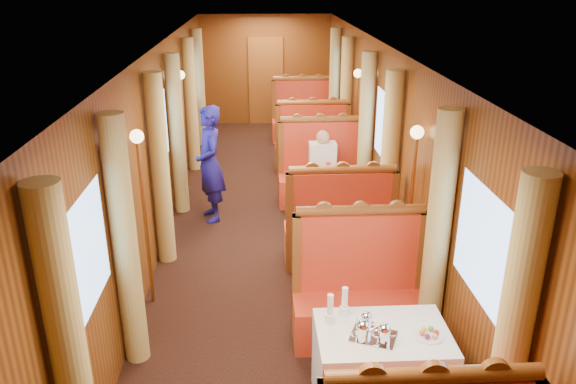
{
  "coord_description": "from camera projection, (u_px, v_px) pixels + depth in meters",
  "views": [
    {
      "loc": [
        -0.2,
        -7.16,
        3.4
      ],
      "look_at": [
        0.12,
        -1.22,
        1.05
      ],
      "focal_mm": 35.0,
      "sensor_mm": 36.0,
      "label": 1
    }
  ],
  "objects": [
    {
      "name": "floor",
      "position": [
        275.0,
        230.0,
        7.91
      ],
      "size": [
        3.0,
        12.0,
        0.01
      ],
      "primitive_type": null,
      "color": "black",
      "rests_on": "ground"
    },
    {
      "name": "ceiling",
      "position": [
        273.0,
        48.0,
        6.99
      ],
      "size": [
        3.0,
        12.0,
        0.01
      ],
      "primitive_type": null,
      "rotation": [
        3.14,
        0.0,
        0.0
      ],
      "color": "silver",
      "rests_on": "wall_left"
    },
    {
      "name": "wall_far",
      "position": [
        266.0,
        70.0,
        13.02
      ],
      "size": [
        3.0,
        0.01,
        2.5
      ],
      "primitive_type": null,
      "rotation": [
        1.57,
        0.0,
        0.0
      ],
      "color": "brown",
      "rests_on": "floor"
    },
    {
      "name": "wall_left",
      "position": [
        160.0,
        146.0,
        7.37
      ],
      "size": [
        0.01,
        12.0,
        2.5
      ],
      "primitive_type": null,
      "rotation": [
        1.57,
        0.0,
        1.57
      ],
      "color": "brown",
      "rests_on": "floor"
    },
    {
      "name": "wall_right",
      "position": [
        385.0,
        143.0,
        7.52
      ],
      "size": [
        0.01,
        12.0,
        2.5
      ],
      "primitive_type": null,
      "rotation": [
        1.57,
        0.0,
        -1.57
      ],
      "color": "brown",
      "rests_on": "floor"
    },
    {
      "name": "doorway_far",
      "position": [
        266.0,
        81.0,
        13.08
      ],
      "size": [
        0.8,
        0.04,
        2.0
      ],
      "primitive_type": "cube",
      "color": "brown",
      "rests_on": "floor"
    },
    {
      "name": "table_near",
      "position": [
        380.0,
        370.0,
        4.56
      ],
      "size": [
        1.05,
        0.72,
        0.75
      ],
      "primitive_type": "cube",
      "color": "white",
      "rests_on": "floor"
    },
    {
      "name": "banquette_near_aft",
      "position": [
        359.0,
        298.0,
        5.48
      ],
      "size": [
        1.3,
        0.55,
        1.34
      ],
      "color": "#B51415",
      "rests_on": "floor"
    },
    {
      "name": "table_mid",
      "position": [
        328.0,
        204.0,
        7.81
      ],
      "size": [
        1.05,
        0.72,
        0.75
      ],
      "primitive_type": "cube",
      "color": "white",
      "rests_on": "floor"
    },
    {
      "name": "banquette_mid_fwd",
      "position": [
        338.0,
        232.0,
        6.85
      ],
      "size": [
        1.3,
        0.55,
        1.34
      ],
      "color": "#B51415",
      "rests_on": "floor"
    },
    {
      "name": "banquette_mid_aft",
      "position": [
        320.0,
        176.0,
        8.73
      ],
      "size": [
        1.3,
        0.55,
        1.34
      ],
      "color": "#B51415",
      "rests_on": "floor"
    },
    {
      "name": "table_far",
      "position": [
        307.0,
        135.0,
        11.06
      ],
      "size": [
        1.05,
        0.72,
        0.75
      ],
      "primitive_type": "cube",
      "color": "white",
      "rests_on": "floor"
    },
    {
      "name": "banquette_far_fwd",
      "position": [
        311.0,
        148.0,
        10.1
      ],
      "size": [
        1.3,
        0.55,
        1.34
      ],
      "color": "#B51415",
      "rests_on": "floor"
    },
    {
      "name": "banquette_far_aft",
      "position": [
        303.0,
        120.0,
        11.98
      ],
      "size": [
        1.3,
        0.55,
        1.34
      ],
      "color": "#B51415",
      "rests_on": "floor"
    },
    {
      "name": "tea_tray",
      "position": [
        373.0,
        337.0,
        4.35
      ],
      "size": [
        0.41,
        0.37,
        0.01
      ],
      "primitive_type": "cube",
      "rotation": [
        0.0,
        0.0,
        -0.4
      ],
      "color": "silver",
      "rests_on": "table_near"
    },
    {
      "name": "teapot_left",
      "position": [
        363.0,
        333.0,
        4.28
      ],
      "size": [
        0.2,
        0.16,
        0.14
      ],
      "primitive_type": null,
      "rotation": [
        0.0,
        0.0,
        0.21
      ],
      "color": "silver",
      "rests_on": "tea_tray"
    },
    {
      "name": "teapot_right",
      "position": [
        384.0,
        337.0,
        4.25
      ],
      "size": [
        0.2,
        0.18,
        0.14
      ],
      "primitive_type": null,
      "rotation": [
        0.0,
        0.0,
        -0.42
      ],
      "color": "silver",
      "rests_on": "tea_tray"
    },
    {
      "name": "teapot_back",
      "position": [
        366.0,
        323.0,
        4.43
      ],
      "size": [
        0.17,
        0.14,
        0.12
      ],
      "primitive_type": null,
      "rotation": [
        0.0,
        0.0,
        -0.21
      ],
      "color": "silver",
      "rests_on": "tea_tray"
    },
    {
      "name": "fruit_plate",
      "position": [
        429.0,
        334.0,
        4.35
      ],
      "size": [
        0.23,
        0.23,
        0.05
      ],
      "rotation": [
        0.0,
        0.0,
        -0.3
      ],
      "color": "white",
      "rests_on": "table_near"
    },
    {
      "name": "cup_inboard",
      "position": [
        330.0,
        312.0,
        4.49
      ],
      "size": [
        0.08,
        0.08,
        0.26
      ],
      "rotation": [
        0.0,
        0.0,
        -0.14
      ],
      "color": "white",
      "rests_on": "table_near"
    },
    {
      "name": "cup_outboard",
      "position": [
        344.0,
        305.0,
        4.58
      ],
      "size": [
        0.08,
        0.08,
        0.26
      ],
      "rotation": [
        0.0,
        0.0,
        -0.23
      ],
      "color": "white",
      "rests_on": "table_near"
    },
    {
      "name": "rose_vase_mid",
      "position": [
        328.0,
        167.0,
        7.58
      ],
      "size": [
        0.06,
        0.06,
        0.36
      ],
      "rotation": [
        0.0,
        0.0,
        -0.25
      ],
      "color": "silver",
      "rests_on": "table_mid"
    },
    {
      "name": "rose_vase_far",
      "position": [
        307.0,
        108.0,
        10.85
      ],
      "size": [
        0.06,
        0.06,
        0.36
      ],
      "rotation": [
        0.0,
        0.0,
        -0.2
      ],
      "color": "silver",
      "rests_on": "table_far"
    },
    {
      "name": "window_left_near",
      "position": [
        83.0,
        261.0,
        4.05
      ],
      "size": [
        0.01,
        1.2,
        0.9
      ],
      "primitive_type": null,
      "rotation": [
        1.57,
        0.0,
        1.57
      ],
      "color": "#7FADE5",
      "rests_on": "wall_left"
    },
    {
      "name": "curtain_left_near_a",
      "position": [
        71.0,
        361.0,
        3.43
      ],
      "size": [
        0.22,
        0.22,
        2.35
      ],
      "primitive_type": "cylinder",
      "color": "tan",
      "rests_on": "floor"
    },
    {
      "name": "curtain_left_near_b",
      "position": [
        125.0,
        245.0,
        4.88
      ],
      "size": [
        0.22,
        0.22,
        2.35
      ],
      "primitive_type": "cylinder",
      "color": "tan",
      "rests_on": "floor"
    },
    {
      "name": "window_right_near",
      "position": [
        486.0,
        250.0,
        4.2
      ],
      "size": [
        0.01,
        1.2,
        0.9
      ],
      "primitive_type": null,
      "rotation": [
        1.57,
        0.0,
        -1.57
      ],
      "color": "#7FADE5",
      "rests_on": "wall_right"
    },
    {
      "name": "curtain_right_near_a",
      "position": [
        511.0,
        346.0,
        3.57
      ],
      "size": [
        0.22,
        0.22,
        2.35
      ],
      "primitive_type": "cylinder",
      "color": "tan",
      "rests_on": "floor"
    },
    {
      "name": "curtain_right_near_b",
      "position": [
        437.0,
        237.0,
        5.02
      ],
      "size": [
        0.22,
        0.22,
        2.35
      ],
      "primitive_type": "cylinder",
      "color": "tan",
      "rests_on": "floor"
    },
    {
      "name": "window_left_mid",
      "position": [
        160.0,
        132.0,
        7.3
      ],
      "size": [
        0.01,
        1.2,
        0.9
      ],
      "primitive_type": null,
      "rotation": [
        1.57,
        0.0,
        1.57
      ],
      "color": "#7FADE5",
      "rests_on": "wall_left"
    },
    {
      "name": "curtain_left_mid_a",
      "position": [
        160.0,
        171.0,
        6.68
      ],
      "size": [
        0.22,
        0.22,
        2.35
      ],
      "primitive_type": "cylinder",
      "color": "tan",
      "rests_on": "floor"
    },
    {
      "name": "curtain_left_mid_b",
      "position": [
        177.0,
        135.0,
        8.13
      ],
      "size": [
        0.22,
        0.22,
        2.35
      ],
      "primitive_type": "cylinder",
      "color": "tan",
      "rests_on": "floor"
    },
    {
      "name": "window_right_mid",
      "position": [
        385.0,
        128.0,
        7.45
      ],
      "size": [
        0.01,
        1.2,
        0.9
      ],
      "primitive_type": null,
      "rotation": [
        1.57,
        0.0,
        -1.57
      ],
      "color": "#7FADE5",
      "rests_on": "wall_right"
    },
    {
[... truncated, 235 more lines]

